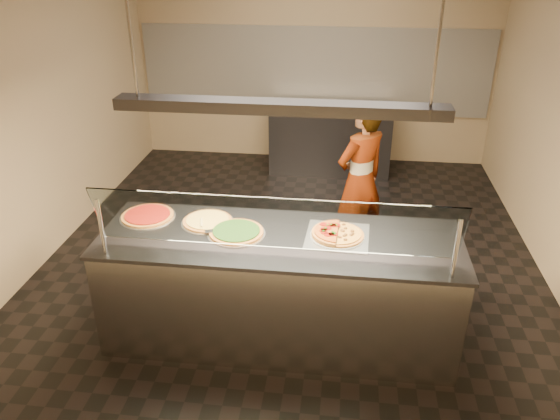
# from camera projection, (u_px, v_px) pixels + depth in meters

# --- Properties ---
(ground) EXTENTS (5.00, 6.00, 0.02)m
(ground) POSITION_uv_depth(u_px,v_px,m) (291.00, 261.00, 5.63)
(ground) COLOR black
(ground) RESTS_ON ground
(wall_back) EXTENTS (5.00, 0.02, 3.00)m
(wall_back) POSITION_uv_depth(u_px,v_px,m) (314.00, 56.00, 7.62)
(wall_back) COLOR tan
(wall_back) RESTS_ON ground
(wall_front) EXTENTS (5.00, 0.02, 3.00)m
(wall_front) POSITION_uv_depth(u_px,v_px,m) (218.00, 334.00, 2.28)
(wall_front) COLOR tan
(wall_front) RESTS_ON ground
(wall_left) EXTENTS (0.02, 6.00, 3.00)m
(wall_left) POSITION_uv_depth(u_px,v_px,m) (32.00, 110.00, 5.23)
(wall_left) COLOR tan
(wall_left) RESTS_ON ground
(tile_band) EXTENTS (4.90, 0.02, 1.20)m
(tile_band) POSITION_uv_depth(u_px,v_px,m) (314.00, 71.00, 7.69)
(tile_band) COLOR silver
(tile_band) RESTS_ON wall_back
(serving_counter) EXTENTS (2.78, 0.94, 0.93)m
(serving_counter) POSITION_uv_depth(u_px,v_px,m) (280.00, 287.00, 4.38)
(serving_counter) COLOR #B7B7BC
(serving_counter) RESTS_ON ground
(sneeze_guard) EXTENTS (2.54, 0.18, 0.54)m
(sneeze_guard) POSITION_uv_depth(u_px,v_px,m) (273.00, 224.00, 3.74)
(sneeze_guard) COLOR #B7B7BC
(sneeze_guard) RESTS_ON serving_counter
(perforated_tray) EXTENTS (0.50, 0.50, 0.01)m
(perforated_tray) POSITION_uv_depth(u_px,v_px,m) (337.00, 236.00, 4.18)
(perforated_tray) COLOR silver
(perforated_tray) RESTS_ON serving_counter
(half_pizza_pepperoni) EXTENTS (0.23, 0.40, 0.05)m
(half_pizza_pepperoni) POSITION_uv_depth(u_px,v_px,m) (325.00, 232.00, 4.18)
(half_pizza_pepperoni) COLOR #955521
(half_pizza_pepperoni) RESTS_ON perforated_tray
(half_pizza_sausage) EXTENTS (0.22, 0.40, 0.04)m
(half_pizza_sausage) POSITION_uv_depth(u_px,v_px,m) (350.00, 234.00, 4.16)
(half_pizza_sausage) COLOR #955521
(half_pizza_sausage) RESTS_ON perforated_tray
(pizza_spinach) EXTENTS (0.45, 0.45, 0.03)m
(pizza_spinach) POSITION_uv_depth(u_px,v_px,m) (236.00, 232.00, 4.22)
(pizza_spinach) COLOR silver
(pizza_spinach) RESTS_ON serving_counter
(pizza_cheese) EXTENTS (0.42, 0.42, 0.03)m
(pizza_cheese) POSITION_uv_depth(u_px,v_px,m) (208.00, 221.00, 4.39)
(pizza_cheese) COLOR silver
(pizza_cheese) RESTS_ON serving_counter
(pizza_tomato) EXTENTS (0.45, 0.45, 0.03)m
(pizza_tomato) POSITION_uv_depth(u_px,v_px,m) (148.00, 215.00, 4.47)
(pizza_tomato) COLOR silver
(pizza_tomato) RESTS_ON serving_counter
(pizza_spatula) EXTENTS (0.22, 0.22, 0.02)m
(pizza_spatula) POSITION_uv_depth(u_px,v_px,m) (206.00, 225.00, 4.29)
(pizza_spatula) COLOR #B7B7BC
(pizza_spatula) RESTS_ON pizza_spinach
(prep_table) EXTENTS (1.69, 0.74, 0.93)m
(prep_table) POSITION_uv_depth(u_px,v_px,m) (330.00, 138.00, 7.65)
(prep_table) COLOR #39393E
(prep_table) RESTS_ON ground
(worker) EXTENTS (0.70, 0.68, 1.62)m
(worker) POSITION_uv_depth(u_px,v_px,m) (360.00, 180.00, 5.46)
(worker) COLOR #312C36
(worker) RESTS_ON ground
(heat_lamp_housing) EXTENTS (2.30, 0.18, 0.08)m
(heat_lamp_housing) POSITION_uv_depth(u_px,v_px,m) (280.00, 107.00, 3.72)
(heat_lamp_housing) COLOR #39393E
(heat_lamp_housing) RESTS_ON ceiling
(lamp_rod_left) EXTENTS (0.02, 0.02, 1.01)m
(lamp_rod_left) POSITION_uv_depth(u_px,v_px,m) (129.00, 21.00, 3.58)
(lamp_rod_left) COLOR #B7B7BC
(lamp_rod_left) RESTS_ON ceiling
(lamp_rod_right) EXTENTS (0.02, 0.02, 1.01)m
(lamp_rod_right) POSITION_uv_depth(u_px,v_px,m) (440.00, 26.00, 3.36)
(lamp_rod_right) COLOR #B7B7BC
(lamp_rod_right) RESTS_ON ceiling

